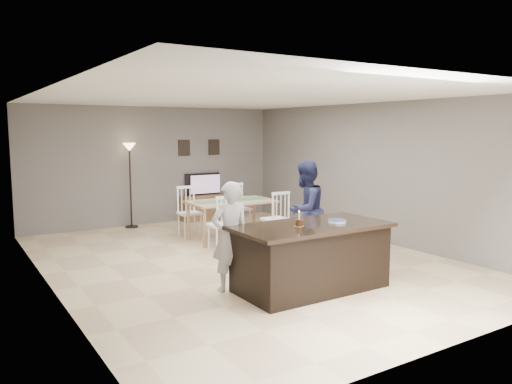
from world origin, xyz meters
TOP-DOWN VIEW (x-y plane):
  - floor at (0.00, 0.00)m, footprint 8.00×8.00m
  - room_shell at (0.00, 0.00)m, footprint 8.00×8.00m
  - kitchen_island at (0.00, -1.80)m, footprint 2.15×1.10m
  - tv_console at (1.20, 3.77)m, footprint 1.20×0.40m
  - television at (1.20, 3.84)m, footprint 0.91×0.12m
  - tv_screen_glow at (1.20, 3.76)m, footprint 0.78×0.00m
  - picture_frames at (1.15, 3.98)m, footprint 1.10×0.02m
  - doorway at (-2.99, -2.30)m, footprint 0.00×2.10m
  - woman at (-0.95, -1.25)m, footprint 0.57×0.40m
  - man at (0.95, -0.45)m, footprint 0.98×0.88m
  - birthday_cake at (-0.22, -1.82)m, footprint 0.13×0.13m
  - plate_stack at (0.39, -1.88)m, footprint 0.25×0.25m
  - dining_table at (0.62, 1.50)m, footprint 1.70×1.94m
  - floor_lamp at (-0.64, 3.79)m, footprint 0.28×0.28m

SIDE VIEW (x-z plane):
  - floor at x=0.00m, z-range 0.00..0.00m
  - tv_console at x=1.20m, z-range 0.00..0.60m
  - kitchen_island at x=0.00m, z-range 0.00..0.90m
  - dining_table at x=0.62m, z-range 0.14..1.16m
  - woman at x=-0.95m, z-range 0.00..1.49m
  - man at x=0.95m, z-range 0.00..1.66m
  - television at x=1.20m, z-range 0.60..1.13m
  - tv_screen_glow at x=1.20m, z-range 0.48..1.26m
  - plate_stack at x=0.39m, z-range 0.90..0.94m
  - birthday_cake at x=-0.22m, z-range 0.85..1.05m
  - doorway at x=-2.99m, z-range -0.07..2.58m
  - floor_lamp at x=-0.64m, z-range 0.52..2.40m
  - room_shell at x=0.00m, z-range -2.32..5.68m
  - picture_frames at x=1.15m, z-range 1.56..1.94m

